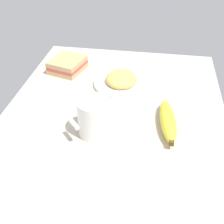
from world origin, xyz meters
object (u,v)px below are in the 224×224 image
(plate_of_food, at_px, (120,81))
(sandwich_main, at_px, (67,65))
(paper_napkin, at_px, (179,84))
(coffee_mug_black, at_px, (94,117))
(banana, at_px, (168,121))

(plate_of_food, distance_m, sandwich_main, 0.21)
(paper_napkin, bearing_deg, coffee_mug_black, -38.51)
(paper_napkin, bearing_deg, plate_of_food, -79.47)
(coffee_mug_black, relative_size, sandwich_main, 0.74)
(coffee_mug_black, xyz_separation_m, sandwich_main, (-0.32, -0.17, -0.03))
(coffee_mug_black, relative_size, banana, 0.57)
(plate_of_food, height_order, coffee_mug_black, coffee_mug_black)
(sandwich_main, height_order, paper_napkin, sandwich_main)
(banana, xyz_separation_m, paper_napkin, (-0.23, 0.04, -0.02))
(sandwich_main, bearing_deg, paper_napkin, 85.57)
(plate_of_food, xyz_separation_m, paper_napkin, (-0.04, 0.19, -0.01))
(sandwich_main, xyz_separation_m, banana, (0.26, 0.35, -0.00))
(sandwich_main, bearing_deg, banana, 53.57)
(plate_of_food, height_order, sandwich_main, same)
(sandwich_main, relative_size, paper_napkin, 0.82)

